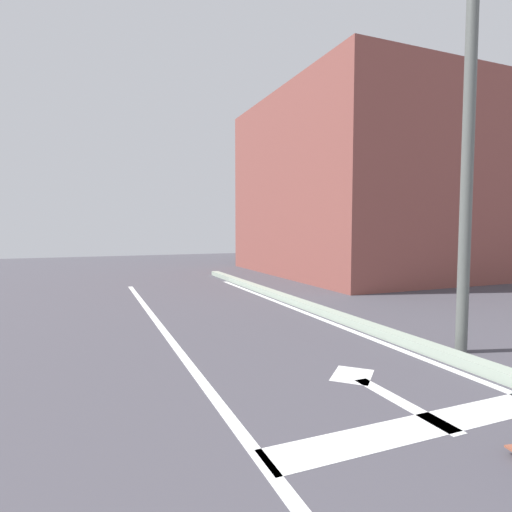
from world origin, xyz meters
TOP-DOWN VIEW (x-y plane):
  - lane_line_center at (0.44, 6.00)m, footprint 0.12×20.00m
  - stop_bar at (2.00, 5.98)m, footprint 3.11×0.40m
  - lane_arrow_stem at (2.15, 6.44)m, footprint 0.16×1.40m
  - lane_arrow_head at (2.15, 7.29)m, footprint 0.71×0.71m
  - traffic_signal_mast at (3.23, 7.48)m, footprint 4.43×0.34m
  - building_block at (11.83, 16.60)m, footprint 12.55×8.90m

SIDE VIEW (x-z plane):
  - lane_line_center at x=0.44m, z-range 0.00..0.01m
  - stop_bar at x=2.00m, z-range 0.00..0.01m
  - lane_arrow_stem at x=2.15m, z-range 0.00..0.01m
  - lane_arrow_head at x=2.15m, z-range 0.00..0.01m
  - building_block at x=11.83m, z-range 0.00..6.56m
  - traffic_signal_mast at x=3.23m, z-range 1.01..6.96m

